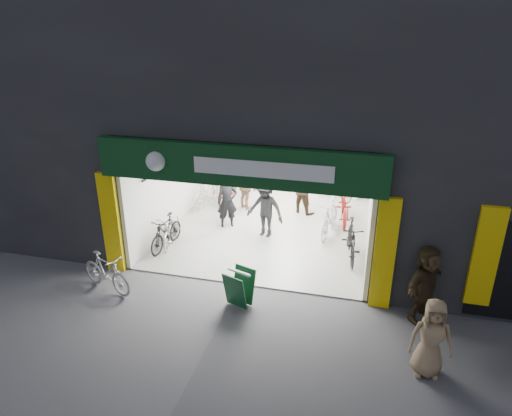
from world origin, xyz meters
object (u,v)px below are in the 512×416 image
at_px(bike_right_front, 351,241).
at_px(sandwich_board, 239,287).
at_px(pedestrian_near, 431,338).
at_px(bike_left_front, 172,228).
at_px(parked_bike, 106,272).

bearing_deg(bike_right_front, sandwich_board, -136.44).
xyz_separation_m(bike_right_front, pedestrian_near, (1.59, -3.99, 0.23)).
height_order(bike_left_front, bike_right_front, bike_right_front).
distance_m(bike_left_front, pedestrian_near, 7.57).
bearing_deg(pedestrian_near, sandwich_board, 158.19).
relative_size(bike_left_front, parked_bike, 1.10).
xyz_separation_m(pedestrian_near, sandwich_board, (-3.86, 1.20, -0.30)).
distance_m(pedestrian_near, sandwich_board, 4.05).
height_order(parked_bike, pedestrian_near, pedestrian_near).
relative_size(bike_left_front, sandwich_board, 2.07).
bearing_deg(sandwich_board, parked_bike, -157.67).
bearing_deg(pedestrian_near, bike_left_front, 146.05).
bearing_deg(bike_left_front, sandwich_board, -53.76).
bearing_deg(sandwich_board, pedestrian_near, 2.02).
distance_m(bike_left_front, bike_right_front, 5.01).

